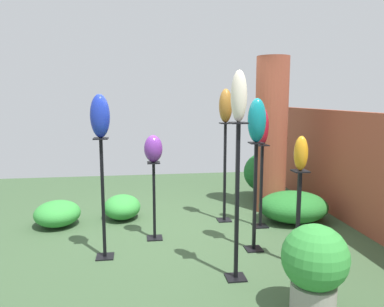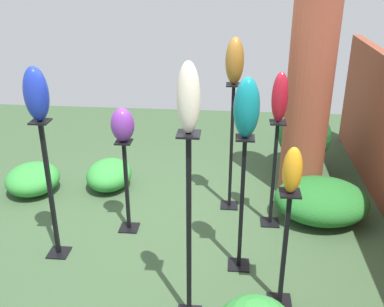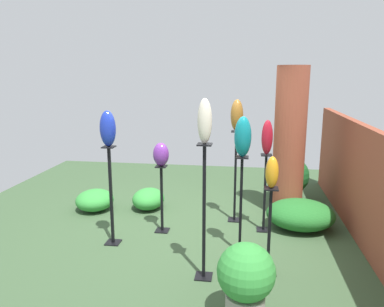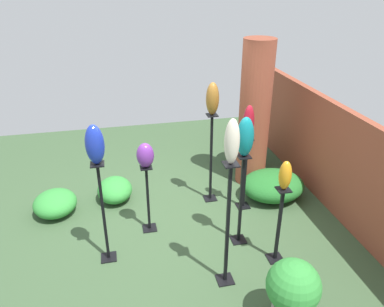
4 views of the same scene
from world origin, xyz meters
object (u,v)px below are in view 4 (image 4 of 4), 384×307
object	(u,v)px
art_vase_amber	(285,175)
art_vase_violet	(145,155)
brick_pillar	(254,115)
art_vase_ruby	(249,122)
art_vase_ivory	(232,142)
pedestal_cobalt	(104,217)
art_vase_bronze	(212,99)
pedestal_ivory	(227,231)
pedestal_bronze	(211,162)
pedestal_violet	(148,202)
pedestal_ruby	(245,177)
art_vase_cobalt	(95,145)
potted_plant_front_left	(293,291)
pedestal_teal	(241,204)
potted_plant_near_pillar	(245,141)
art_vase_teal	(245,137)
pedestal_amber	(279,229)

from	to	relation	value
art_vase_amber	art_vase_violet	xyz separation A→B (m)	(-0.99, -1.52, -0.05)
brick_pillar	art_vase_ruby	distance (m)	0.91
brick_pillar	art_vase_ivory	size ratio (longest dim) A/B	5.01
pedestal_cobalt	art_vase_bronze	size ratio (longest dim) A/B	2.86
pedestal_ivory	art_vase_ivory	distance (m)	1.10
pedestal_bronze	art_vase_violet	world-z (taller)	pedestal_bronze
art_vase_bronze	art_vase_ruby	distance (m)	0.62
brick_pillar	pedestal_violet	bearing A→B (deg)	-61.76
pedestal_ivory	pedestal_ruby	xyz separation A→B (m)	(-1.46, 0.75, -0.20)
art_vase_bronze	art_vase_ruby	xyz separation A→B (m)	(0.33, 0.45, -0.28)
pedestal_bronze	pedestal_violet	size ratio (longest dim) A/B	1.44
art_vase_cobalt	art_vase_ruby	bearing A→B (deg)	109.63
potted_plant_front_left	pedestal_ruby	bearing A→B (deg)	173.08
pedestal_ruby	art_vase_bronze	xyz separation A→B (m)	(-0.33, -0.45, 1.17)
pedestal_teal	pedestal_bronze	xyz separation A→B (m)	(-1.11, -0.11, 0.08)
art_vase_cobalt	pedestal_violet	bearing A→B (deg)	130.21
art_vase_ivory	potted_plant_near_pillar	size ratio (longest dim) A/B	0.59
pedestal_teal	art_vase_amber	size ratio (longest dim) A/B	3.55
pedestal_bronze	art_vase_amber	world-z (taller)	pedestal_bronze
art_vase_cobalt	pedestal_ivory	bearing A→B (deg)	62.54
art_vase_amber	potted_plant_front_left	size ratio (longest dim) A/B	0.47
brick_pillar	pedestal_ruby	bearing A→B (deg)	-27.46
art_vase_ivory	art_vase_ruby	distance (m)	1.69
pedestal_ruby	art_vase_amber	size ratio (longest dim) A/B	3.20
pedestal_ivory	art_vase_bronze	world-z (taller)	art_vase_bronze
brick_pillar	art_vase_teal	world-z (taller)	brick_pillar
brick_pillar	art_vase_ivory	bearing A→B (deg)	-27.20
pedestal_ruby	pedestal_violet	size ratio (longest dim) A/B	1.16
art_vase_ivory	art_vase_bronze	world-z (taller)	art_vase_ivory
art_vase_amber	art_vase_cobalt	xyz separation A→B (m)	(-0.49, -2.11, 0.38)
brick_pillar	art_vase_cobalt	bearing A→B (deg)	-58.62
pedestal_bronze	pedestal_violet	world-z (taller)	pedestal_bronze
art_vase_ruby	art_vase_cobalt	distance (m)	2.25
art_vase_teal	art_vase_cobalt	bearing A→B (deg)	-90.94
pedestal_ivory	art_vase_cobalt	bearing A→B (deg)	-117.46
brick_pillar	pedestal_violet	xyz separation A→B (m)	(1.03, -1.93, -0.77)
pedestal_ruby	art_vase_cobalt	bearing A→B (deg)	-70.37
potted_plant_near_pillar	pedestal_violet	bearing A→B (deg)	-50.40
art_vase_amber	art_vase_ruby	size ratio (longest dim) A/B	0.73
pedestal_violet	art_vase_teal	world-z (taller)	art_vase_teal
potted_plant_front_left	pedestal_teal	bearing A→B (deg)	-176.78
pedestal_cobalt	art_vase_ruby	distance (m)	2.38
potted_plant_near_pillar	pedestal_amber	bearing A→B (deg)	-11.00
art_vase_teal	art_vase_amber	xyz separation A→B (m)	(0.46, 0.34, -0.32)
pedestal_violet	potted_plant_front_left	xyz separation A→B (m)	(1.93, 1.25, -0.02)
pedestal_ruby	art_vase_bronze	size ratio (longest dim) A/B	2.43
art_vase_ivory	potted_plant_front_left	world-z (taller)	art_vase_ivory
pedestal_teal	pedestal_amber	xyz separation A→B (m)	(0.46, 0.34, -0.12)
art_vase_ivory	pedestal_bronze	bearing A→B (deg)	170.64
pedestal_bronze	potted_plant_near_pillar	size ratio (longest dim) A/B	1.75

